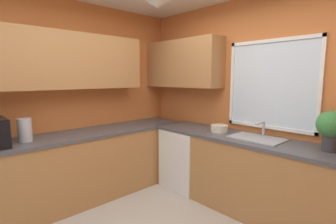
{
  "coord_description": "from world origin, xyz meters",
  "views": [
    {
      "loc": [
        1.49,
        -1.29,
        1.59
      ],
      "look_at": [
        -0.51,
        0.58,
        1.22
      ],
      "focal_mm": 26.76,
      "sensor_mm": 36.0,
      "label": 1
    }
  ],
  "objects": [
    {
      "name": "kettle",
      "position": [
        -1.54,
        -0.6,
        1.02
      ],
      "size": [
        0.14,
        0.14,
        0.26
      ],
      "primitive_type": "cylinder",
      "color": "#B7B7BC",
      "rests_on": "counter_run_left"
    },
    {
      "name": "counter_run_left",
      "position": [
        -1.56,
        0.0,
        0.45
      ],
      "size": [
        0.65,
        3.1,
        0.89
      ],
      "color": "#AD7542",
      "rests_on": "ground_plane"
    },
    {
      "name": "room_shell",
      "position": [
        -0.37,
        0.42,
        1.75
      ],
      "size": [
        3.86,
        3.49,
        2.66
      ],
      "color": "#D17238",
      "rests_on": "ground_plane"
    },
    {
      "name": "counter_run_back",
      "position": [
        0.21,
        1.37,
        0.45
      ],
      "size": [
        2.95,
        0.65,
        0.89
      ],
      "color": "#AD7542",
      "rests_on": "ground_plane"
    },
    {
      "name": "sink_assembly",
      "position": [
        0.14,
        1.38,
        0.91
      ],
      "size": [
        0.58,
        0.4,
        0.19
      ],
      "color": "#9EA0A5",
      "rests_on": "counter_run_back"
    },
    {
      "name": "dishwasher",
      "position": [
        -0.9,
        1.34,
        0.42
      ],
      "size": [
        0.6,
        0.6,
        0.85
      ],
      "primitive_type": "cube",
      "color": "white",
      "rests_on": "ground_plane"
    },
    {
      "name": "bowl",
      "position": [
        -0.38,
        1.37,
        0.94
      ],
      "size": [
        0.22,
        0.22,
        0.09
      ],
      "primitive_type": "cylinder",
      "color": "beige",
      "rests_on": "counter_run_back"
    },
    {
      "name": "potted_plant",
      "position": [
        0.85,
        1.42,
        1.13
      ],
      "size": [
        0.26,
        0.26,
        0.39
      ],
      "color": "#38383D",
      "rests_on": "counter_run_back"
    }
  ]
}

